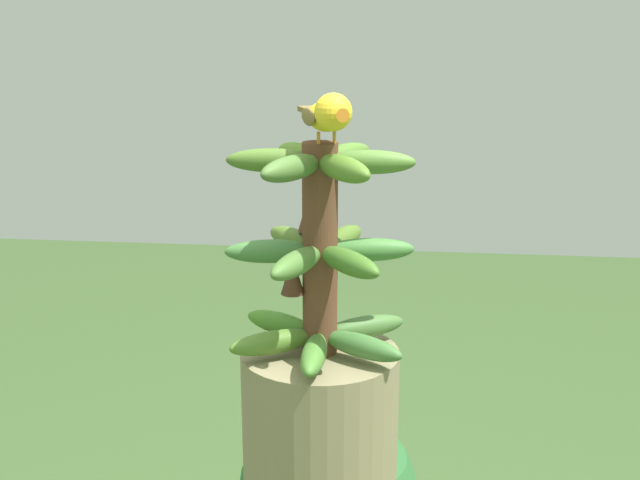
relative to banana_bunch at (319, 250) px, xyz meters
name	(u,v)px	position (x,y,z in m)	size (l,w,h in m)	color
banana_bunch	(319,250)	(0.00, 0.00, 0.00)	(0.29, 0.29, 0.33)	brown
perched_bird	(328,115)	(-0.03, -0.02, 0.21)	(0.19, 0.10, 0.08)	#C68933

